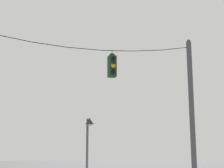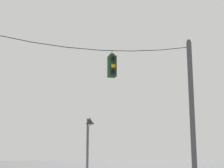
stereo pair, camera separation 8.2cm
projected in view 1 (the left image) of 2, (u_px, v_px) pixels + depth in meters
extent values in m
cylinder|color=#4C4C51|center=(192.00, 120.00, 15.90)|extent=(0.24, 0.24, 7.55)
sphere|color=#4C4C51|center=(188.00, 41.00, 16.66)|extent=(0.19, 0.19, 0.19)
cylinder|color=black|center=(13.00, 38.00, 14.18)|extent=(1.49, 0.03, 0.21)
cylinder|color=black|center=(49.00, 45.00, 14.58)|extent=(1.49, 0.03, 0.12)
cylinder|color=black|center=(83.00, 49.00, 15.00)|extent=(1.49, 0.03, 0.03)
cylinder|color=black|center=(116.00, 51.00, 15.43)|extent=(1.49, 0.03, 0.12)
cylinder|color=black|center=(146.00, 51.00, 15.89)|extent=(1.49, 0.03, 0.21)
cylinder|color=black|center=(175.00, 49.00, 16.36)|extent=(1.49, 0.03, 0.30)
cube|color=#143819|center=(112.00, 66.00, 15.23)|extent=(0.34, 0.34, 0.96)
cube|color=#143819|center=(112.00, 55.00, 15.34)|extent=(0.19, 0.19, 0.10)
cylinder|color=black|center=(112.00, 52.00, 15.36)|extent=(0.02, 0.02, 0.15)
cylinder|color=black|center=(113.00, 59.00, 15.12)|extent=(0.20, 0.03, 0.20)
cylinder|color=black|center=(114.00, 57.00, 15.09)|extent=(0.07, 0.12, 0.07)
cylinder|color=orange|center=(113.00, 65.00, 15.06)|extent=(0.20, 0.03, 0.20)
cylinder|color=black|center=(114.00, 63.00, 15.03)|extent=(0.07, 0.12, 0.07)
cylinder|color=black|center=(113.00, 72.00, 15.00)|extent=(0.20, 0.03, 0.20)
cylinder|color=black|center=(114.00, 70.00, 14.98)|extent=(0.07, 0.12, 0.07)
cylinder|color=#515156|center=(87.00, 158.00, 17.23)|extent=(0.12, 0.12, 4.01)
cylinder|color=#515156|center=(89.00, 119.00, 17.39)|extent=(0.07, 0.49, 0.07)
cone|color=#232328|center=(90.00, 121.00, 17.13)|extent=(0.45, 0.45, 0.27)
sphere|color=silver|center=(90.00, 124.00, 17.10)|extent=(0.20, 0.20, 0.20)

